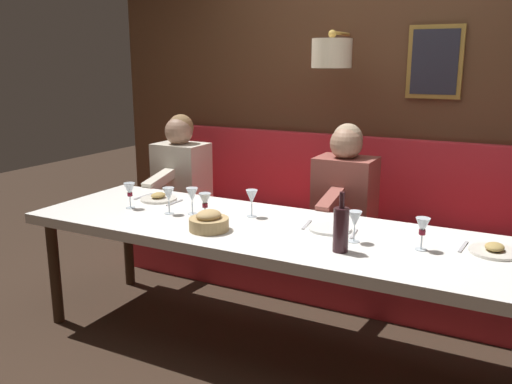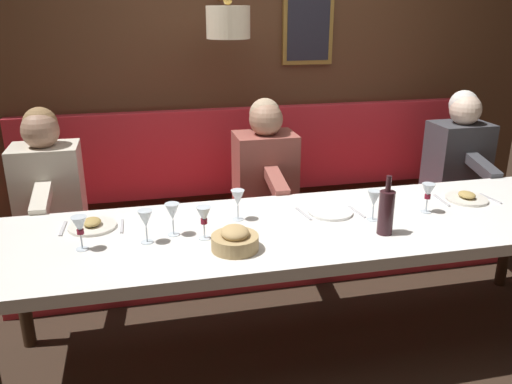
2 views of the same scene
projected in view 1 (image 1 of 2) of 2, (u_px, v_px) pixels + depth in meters
ground_plane at (293, 353)px, 3.16m from camera, size 12.00×12.00×0.00m
dining_table at (295, 241)px, 3.00m from camera, size 0.90×3.22×0.74m
banquette_bench at (345, 266)px, 3.87m from camera, size 0.52×3.42×0.45m
back_wall_panel at (375, 100)px, 4.10m from camera, size 0.59×4.62×2.90m
diner_near at (345, 186)px, 3.73m from camera, size 0.60×0.40×0.79m
diner_middle at (181, 168)px, 4.35m from camera, size 0.60×0.40×0.79m
place_setting_0 at (158, 198)px, 3.64m from camera, size 0.24×0.31×0.05m
place_setting_1 at (330, 228)px, 3.01m from camera, size 0.24×0.33×0.01m
place_setting_2 at (494, 250)px, 2.64m from camera, size 0.24×0.32×0.05m
wine_glass_0 at (252, 198)px, 3.23m from camera, size 0.07×0.07×0.16m
wine_glass_1 at (130, 190)px, 3.42m from camera, size 0.07×0.07×0.16m
wine_glass_3 at (192, 195)px, 3.29m from camera, size 0.07×0.07×0.16m
wine_glass_4 at (355, 220)px, 2.78m from camera, size 0.07×0.07×0.16m
wine_glass_5 at (169, 195)px, 3.29m from camera, size 0.07×0.07×0.16m
wine_glass_6 at (423, 227)px, 2.66m from camera, size 0.07×0.07×0.16m
wine_glass_7 at (205, 201)px, 3.16m from camera, size 0.07×0.07×0.16m
wine_bottle at (341, 229)px, 2.64m from camera, size 0.08×0.08×0.30m
bread_bowl at (209, 222)px, 2.99m from camera, size 0.22×0.22×0.12m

